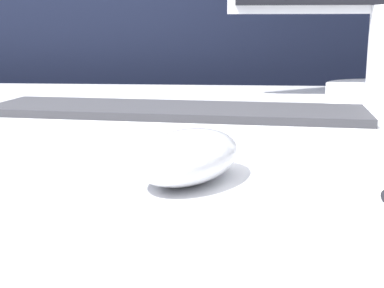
% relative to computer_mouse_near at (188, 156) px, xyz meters
% --- Properties ---
extents(partition_panel, '(5.00, 0.03, 1.08)m').
position_rel_computer_mouse_near_xyz_m(partition_panel, '(0.06, 0.77, -0.22)').
color(partition_panel, black).
rests_on(partition_panel, ground_plane).
extents(computer_mouse_near, '(0.09, 0.12, 0.03)m').
position_rel_computer_mouse_near_xyz_m(computer_mouse_near, '(0.00, 0.00, 0.00)').
color(computer_mouse_near, silver).
rests_on(computer_mouse_near, desk).
extents(keyboard, '(0.42, 0.15, 0.02)m').
position_rel_computer_mouse_near_xyz_m(keyboard, '(-0.03, 0.19, -0.01)').
color(keyboard, silver).
rests_on(keyboard, desk).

